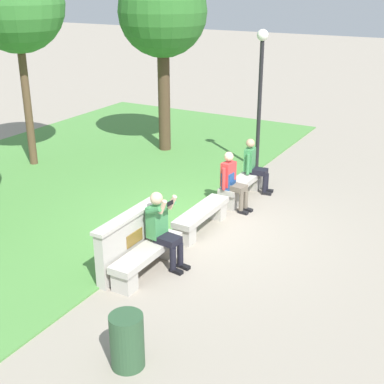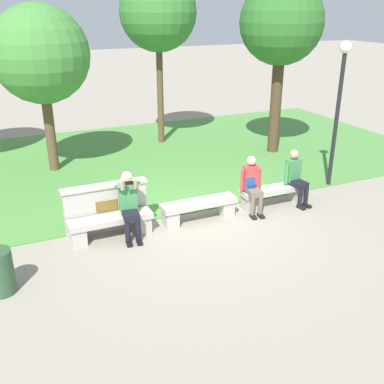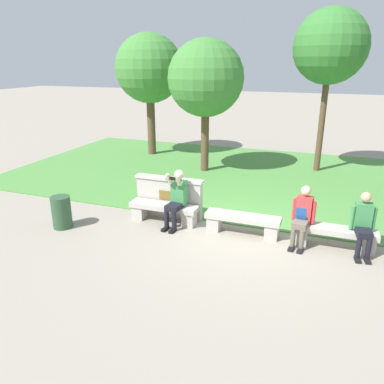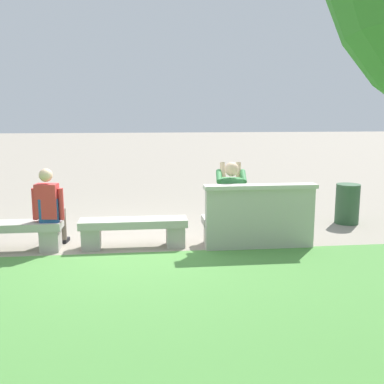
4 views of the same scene
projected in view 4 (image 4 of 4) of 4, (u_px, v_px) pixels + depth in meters
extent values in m
plane|color=gray|center=(134.00, 247.00, 7.02)|extent=(80.00, 80.00, 0.00)
cube|color=#B7B2A8|center=(254.00, 219.00, 7.16)|extent=(1.66, 0.40, 0.12)
cube|color=#B7B2A8|center=(293.00, 232.00, 7.27)|extent=(0.28, 0.34, 0.33)
cube|color=#B7B2A8|center=(214.00, 234.00, 7.13)|extent=(0.28, 0.34, 0.33)
cube|color=#B7B2A8|center=(134.00, 223.00, 6.95)|extent=(1.66, 0.40, 0.12)
cube|color=#B7B2A8|center=(175.00, 236.00, 7.06)|extent=(0.28, 0.34, 0.33)
cube|color=#B7B2A8|center=(91.00, 238.00, 6.91)|extent=(0.28, 0.34, 0.33)
cube|color=#B7B2A8|center=(5.00, 226.00, 6.74)|extent=(1.66, 0.40, 0.12)
cube|color=#B7B2A8|center=(51.00, 239.00, 6.85)|extent=(0.28, 0.34, 0.33)
cube|color=#B7B2A8|center=(260.00, 219.00, 6.81)|extent=(1.66, 0.18, 0.95)
cube|color=beige|center=(261.00, 187.00, 6.72)|extent=(1.72, 0.24, 0.06)
cube|color=brown|center=(258.00, 211.00, 6.89)|extent=(0.44, 0.02, 0.22)
cube|color=black|center=(234.00, 234.00, 7.62)|extent=(0.13, 0.25, 0.06)
cylinder|color=black|center=(235.00, 223.00, 7.52)|extent=(0.11, 0.11, 0.42)
cube|color=black|center=(223.00, 234.00, 7.62)|extent=(0.13, 0.25, 0.06)
cylinder|color=black|center=(223.00, 223.00, 7.52)|extent=(0.11, 0.11, 0.42)
cube|color=black|center=(230.00, 210.00, 7.28)|extent=(0.35, 0.45, 0.12)
cube|color=#3D894C|center=(231.00, 196.00, 7.01)|extent=(0.36, 0.26, 0.56)
sphere|color=beige|center=(232.00, 169.00, 6.93)|extent=(0.22, 0.22, 0.22)
cylinder|color=#3D894C|center=(243.00, 177.00, 7.05)|extent=(0.13, 0.32, 0.21)
cylinder|color=beige|center=(238.00, 170.00, 7.18)|extent=(0.12, 0.20, 0.27)
cylinder|color=#3D894C|center=(219.00, 177.00, 7.06)|extent=(0.13, 0.32, 0.21)
cylinder|color=beige|center=(223.00, 170.00, 7.18)|extent=(0.08, 0.18, 0.27)
cube|color=black|center=(230.00, 167.00, 7.23)|extent=(0.15, 0.03, 0.08)
cube|color=black|center=(65.00, 240.00, 7.28)|extent=(0.13, 0.23, 0.06)
cylinder|color=#6B6051|center=(63.00, 229.00, 7.19)|extent=(0.10, 0.10, 0.42)
cube|color=black|center=(54.00, 240.00, 7.29)|extent=(0.13, 0.23, 0.06)
cylinder|color=#6B6051|center=(52.00, 229.00, 7.19)|extent=(0.10, 0.10, 0.42)
cube|color=#6B6051|center=(53.00, 215.00, 6.96)|extent=(0.33, 0.44, 0.12)
cube|color=#D83838|center=(47.00, 201.00, 6.70)|extent=(0.34, 0.24, 0.52)
sphere|color=beige|center=(46.00, 175.00, 6.63)|extent=(0.20, 0.20, 0.20)
cylinder|color=#D83838|center=(61.00, 204.00, 6.72)|extent=(0.08, 0.08, 0.48)
cylinder|color=#D83838|center=(35.00, 204.00, 6.74)|extent=(0.08, 0.08, 0.48)
cube|color=#234C8C|center=(50.00, 210.00, 6.74)|extent=(0.28, 0.20, 0.36)
cube|color=navy|center=(51.00, 213.00, 6.86)|extent=(0.20, 0.06, 0.16)
torus|color=black|center=(49.00, 197.00, 6.70)|extent=(0.10, 0.02, 0.10)
cylinder|color=#2D5133|center=(347.00, 204.00, 8.46)|extent=(0.44, 0.44, 0.75)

